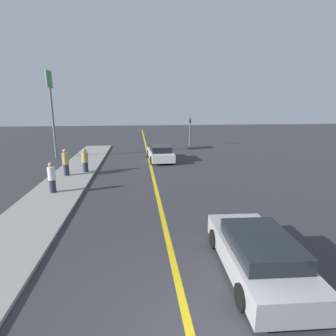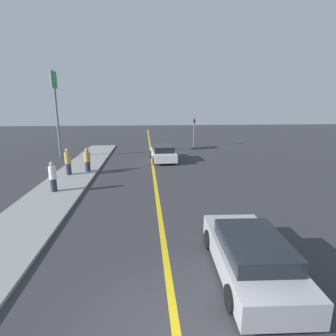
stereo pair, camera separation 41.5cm
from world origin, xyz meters
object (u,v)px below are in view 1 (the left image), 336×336
at_px(car_ahead_center, 160,153).
at_px(pedestrian_mid_group, 66,162).
at_px(car_near_right_lane, 258,253).
at_px(roadside_sign, 51,96).
at_px(pedestrian_near_curb, 52,178).
at_px(traffic_light, 190,129).
at_px(pedestrian_far_standing, 85,161).

distance_m(car_ahead_center, pedestrian_mid_group, 8.05).
height_order(car_near_right_lane, roadside_sign, roadside_sign).
bearing_deg(pedestrian_near_curb, traffic_light, 56.51).
relative_size(car_ahead_center, pedestrian_far_standing, 2.75).
height_order(pedestrian_far_standing, traffic_light, traffic_light).
bearing_deg(car_ahead_center, pedestrian_mid_group, -148.17).
relative_size(traffic_light, roadside_sign, 0.43).
bearing_deg(roadside_sign, pedestrian_far_standing, -58.41).
distance_m(pedestrian_near_curb, traffic_light, 19.15).
distance_m(pedestrian_near_curb, pedestrian_mid_group, 3.55).
distance_m(pedestrian_far_standing, roadside_sign, 8.23).
distance_m(car_ahead_center, traffic_light, 8.95).
bearing_deg(traffic_light, car_ahead_center, -117.78).
bearing_deg(traffic_light, pedestrian_mid_group, -130.90).
height_order(car_ahead_center, pedestrian_far_standing, pedestrian_far_standing).
relative_size(pedestrian_mid_group, pedestrian_far_standing, 1.08).
bearing_deg(pedestrian_near_curb, car_ahead_center, 51.64).
distance_m(traffic_light, roadside_sign, 14.83).
relative_size(pedestrian_mid_group, roadside_sign, 0.24).
bearing_deg(traffic_light, car_near_right_lane, -96.75).
height_order(car_ahead_center, roadside_sign, roadside_sign).
bearing_deg(traffic_light, roadside_sign, -156.84).
bearing_deg(pedestrian_far_standing, roadside_sign, 121.59).
xyz_separation_m(car_ahead_center, pedestrian_near_curb, (-6.42, -8.12, 0.27)).
relative_size(car_near_right_lane, pedestrian_far_standing, 2.72).
xyz_separation_m(pedestrian_near_curb, roadside_sign, (-2.74, 10.26, 4.46)).
bearing_deg(car_ahead_center, pedestrian_far_standing, -148.68).
height_order(car_ahead_center, traffic_light, traffic_light).
xyz_separation_m(car_ahead_center, pedestrian_far_standing, (-5.54, -3.75, 0.27)).
height_order(car_ahead_center, pedestrian_near_curb, pedestrian_near_curb).
bearing_deg(pedestrian_far_standing, pedestrian_mid_group, -142.84).
xyz_separation_m(pedestrian_far_standing, roadside_sign, (-3.63, 5.90, 4.46)).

